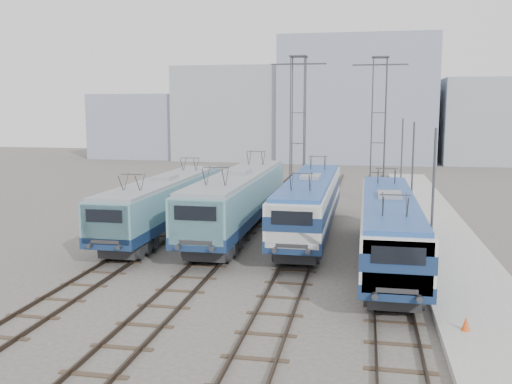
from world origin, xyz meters
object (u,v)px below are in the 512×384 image
Objects in this scene: locomotive_center_right at (310,200)px; mast_rear at (402,159)px; mast_mid at (412,175)px; catenary_tower_east at (378,123)px; locomotive_center_left at (238,197)px; catenary_tower_west at (298,123)px; safety_cone at (466,323)px; mast_front at (433,205)px; locomotive_far_left at (164,201)px; locomotive_far_right at (389,223)px.

mast_rear reaches higher than locomotive_center_right.
catenary_tower_east is at bearing 101.86° from mast_mid.
catenary_tower_east is at bearing 58.59° from locomotive_center_left.
safety_cone is at bearing -71.45° from catenary_tower_west.
catenary_tower_east is at bearing 95.45° from mast_front.
catenary_tower_east reaches higher than locomotive_center_left.
locomotive_center_left is at bearing -123.61° from mast_rear.
catenary_tower_west reaches higher than locomotive_center_left.
mast_mid is 12.00m from mast_rear.
catenary_tower_west is at bearing 137.07° from mast_mid.
locomotive_center_right is 1.48× the size of catenary_tower_east.
catenary_tower_east is (8.75, 14.33, 4.30)m from locomotive_center_left.
locomotive_far_left is 1.43× the size of catenary_tower_east.
mast_rear is at bearing 68.71° from locomotive_center_right.
locomotive_center_left is 10.79m from locomotive_far_right.
catenary_tower_east is (4.25, 14.29, 4.37)m from locomotive_center_right.
locomotive_center_left is 13.34m from mast_front.
locomotive_center_right is 35.36× the size of safety_cone.
catenary_tower_east is 1.71× the size of mast_rear.
locomotive_far_right is 2.84m from mast_front.
safety_cone is (15.82, -13.67, -1.59)m from locomotive_far_left.
locomotive_center_right is at bearing 6.79° from locomotive_far_left.
catenary_tower_west is 1.00× the size of catenary_tower_east.
mast_front is at bearing -42.98° from locomotive_far_right.
mast_front is at bearing -23.38° from locomotive_far_left.
catenary_tower_west reaches higher than locomotive_center_right.
mast_mid is (2.10, -10.00, -3.14)m from catenary_tower_east.
catenary_tower_east is at bearing 49.23° from locomotive_far_left.
mast_rear is (1.85, 22.28, 1.29)m from locomotive_far_right.
safety_cone is at bearing -84.94° from catenary_tower_east.
mast_rear is at bearing 90.00° from mast_front.
catenary_tower_east is 1.71× the size of mast_mid.
locomotive_far_right reaches higher than locomotive_far_left.
mast_front is (2.10, -22.00, -3.14)m from catenary_tower_east.
locomotive_far_left is 20.97m from safety_cone.
locomotive_far_left is at bearing -130.77° from catenary_tower_east.
catenary_tower_west reaches higher than locomotive_far_right.
locomotive_far_left is 2.45× the size of mast_rear.
locomotive_far_left is 20.78m from catenary_tower_east.
locomotive_far_right is (4.50, -5.98, -0.06)m from locomotive_center_right.
locomotive_center_right is 1.03× the size of locomotive_far_right.
mast_mid is (6.35, 4.29, 1.23)m from locomotive_center_right.
safety_cone is (0.47, -31.03, -2.95)m from mast_rear.
mast_front reaches higher than locomotive_center_right.
locomotive_far_left is 16.32m from mast_mid.
catenary_tower_east is at bearing 90.71° from locomotive_far_right.
locomotive_far_left is at bearing 160.01° from locomotive_far_right.
locomotive_center_right is 2.54× the size of mast_rear.
locomotive_far_right is 34.37× the size of safety_cone.
locomotive_center_left is at bearing 12.99° from locomotive_far_left.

